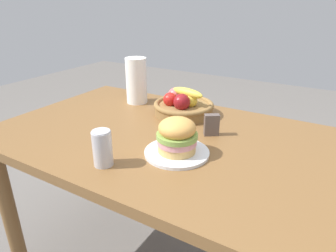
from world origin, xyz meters
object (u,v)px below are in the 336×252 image
Objects in this scene: plate at (177,152)px; soda_can at (102,148)px; fruit_basket at (183,105)px; paper_towel_roll at (136,81)px; sandwich at (177,135)px; napkin_holder at (212,125)px.

plate is 1.88× the size of soda_can.
fruit_basket is 0.31m from paper_towel_roll.
sandwich is 0.62× the size of paper_towel_roll.
sandwich is at bearing -40.49° from paper_towel_roll.
plate is 0.07m from sandwich.
plate is 1.60× the size of sandwich.
plate is 0.41m from fruit_basket.
napkin_holder is at bearing 79.20° from plate.
plate is 0.63m from paper_towel_roll.
sandwich is at bearing 153.43° from plate.
fruit_basket is (0.01, 0.56, -0.02)m from soda_can.
fruit_basket is at bearing 110.51° from napkin_holder.
soda_can is 0.56m from fruit_basket.
fruit_basket is 3.22× the size of napkin_holder.
sandwich is (-0.00, 0.00, 0.07)m from plate.
sandwich is 0.62m from paper_towel_roll.
sandwich is at bearing -134.90° from napkin_holder.
paper_towel_roll reaches higher than napkin_holder.
sandwich is 0.41m from fruit_basket.
paper_towel_roll reaches higher than soda_can.
soda_can reaches higher than napkin_holder.
paper_towel_roll is at bearing 125.88° from napkin_holder.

